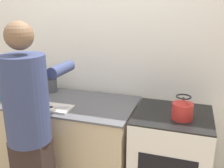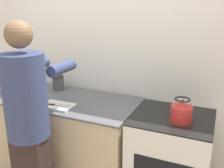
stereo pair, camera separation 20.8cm
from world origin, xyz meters
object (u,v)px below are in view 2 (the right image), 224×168
Objects in this scene: cutting_board at (57,106)px; canister_jar at (58,83)px; oven at (169,166)px; knife at (57,105)px; kettle at (181,112)px; person at (29,121)px; bowl_prep at (14,91)px.

cutting_board is 0.51m from canister_jar.
oven is 3.14× the size of cutting_board.
knife is at bearing -61.08° from cutting_board.
canister_jar is at bearing 166.19° from kettle.
kettle is 1.41m from canister_jar.
canister_jar is at bearing 109.43° from person.
person is at bearing -158.26° from kettle.
bowl_prep is (-0.62, 0.10, 0.03)m from cutting_board.
person reaches higher than kettle.
bowl_prep reaches higher than oven.
bowl_prep is at bearing 179.14° from kettle.
kettle is (0.07, -0.08, 0.54)m from oven.
kettle reaches higher than cutting_board.
oven is 1.12m from knife.
oven reaches higher than cutting_board.
cutting_board is 1.90× the size of canister_jar.
oven is 5.98× the size of canister_jar.
cutting_board is 0.02m from knife.
bowl_prep is at bearing 170.40° from cutting_board.
kettle is (1.08, 0.09, 0.08)m from knife.
knife is at bearing -170.63° from oven.
oven is 1.42m from canister_jar.
knife is (0.01, -0.01, 0.01)m from cutting_board.
kettle reaches higher than canister_jar.
canister_jar is at bearing 42.70° from bowl_prep.
kettle reaches higher than knife.
kettle is 0.98× the size of bowl_prep.
bowl_prep is 1.26× the size of canister_jar.
oven is 1.70m from bowl_prep.
cutting_board is 0.63m from bowl_prep.
oven is 3.93× the size of knife.
bowl_prep is (-1.70, 0.03, -0.07)m from kettle.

